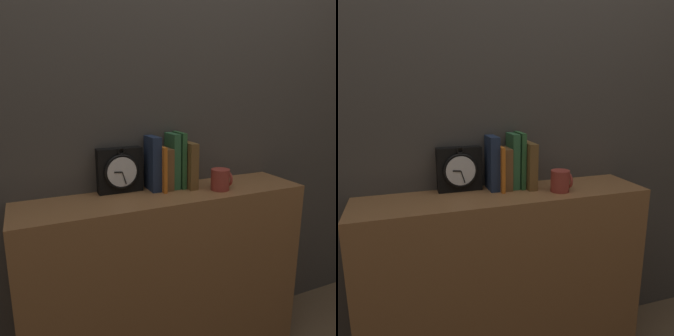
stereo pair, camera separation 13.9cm
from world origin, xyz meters
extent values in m
cube|color=#47423D|center=(0.00, 0.17, 1.30)|extent=(6.00, 0.05, 2.60)
cube|color=#936038|center=(0.00, 0.00, 0.43)|extent=(1.28, 0.30, 0.87)
cube|color=black|center=(-0.18, 0.11, 0.97)|extent=(0.20, 0.06, 0.20)
torus|color=black|center=(-0.18, 0.08, 0.97)|extent=(0.15, 0.01, 0.15)
cylinder|color=silver|center=(-0.18, 0.08, 0.97)|extent=(0.13, 0.01, 0.13)
cube|color=black|center=(-0.20, 0.07, 0.97)|extent=(0.04, 0.00, 0.01)
cube|color=black|center=(-0.17, 0.07, 0.94)|extent=(0.02, 0.00, 0.06)
torus|color=black|center=(-0.18, 0.08, 1.06)|extent=(0.03, 0.01, 0.03)
cube|color=#1E2C49|center=(-0.04, 0.08, 0.99)|extent=(0.04, 0.11, 0.24)
cube|color=orange|center=(-0.01, 0.07, 0.97)|extent=(0.01, 0.14, 0.20)
cube|color=brown|center=(0.02, 0.08, 0.96)|extent=(0.04, 0.12, 0.19)
cube|color=#2E663C|center=(0.06, 0.08, 0.99)|extent=(0.03, 0.11, 0.25)
cube|color=#2D6334|center=(0.09, 0.08, 1.00)|extent=(0.02, 0.12, 0.25)
cube|color=brown|center=(0.13, 0.07, 0.97)|extent=(0.04, 0.15, 0.21)
cylinder|color=#9E382D|center=(0.24, -0.04, 0.92)|extent=(0.08, 0.08, 0.10)
torus|color=#9E382D|center=(0.28, -0.04, 0.92)|extent=(0.01, 0.07, 0.07)
camera|label=1|loc=(-0.55, -1.24, 1.30)|focal=35.00mm
camera|label=2|loc=(-0.42, -1.29, 1.30)|focal=35.00mm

